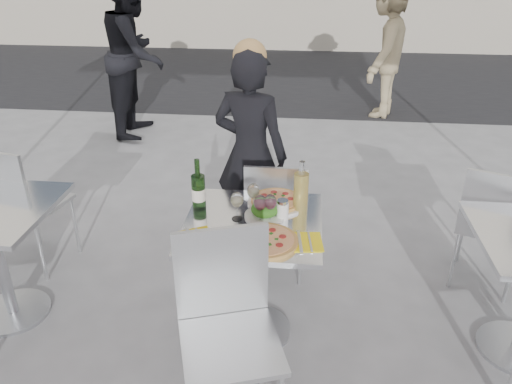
# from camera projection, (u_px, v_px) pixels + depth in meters

# --- Properties ---
(ground) EXTENTS (80.00, 80.00, 0.00)m
(ground) POSITION_uv_depth(u_px,v_px,m) (253.00, 331.00, 2.96)
(ground) COLOR slate
(street_asphalt) EXTENTS (24.00, 5.00, 0.00)m
(street_asphalt) POSITION_uv_depth(u_px,v_px,m) (294.00, 73.00, 8.73)
(street_asphalt) COLOR black
(street_asphalt) RESTS_ON ground
(main_table) EXTENTS (0.72, 0.72, 0.75)m
(main_table) POSITION_uv_depth(u_px,v_px,m) (253.00, 255.00, 2.72)
(main_table) COLOR #B7BABF
(main_table) RESTS_ON ground
(chair_far) EXTENTS (0.39, 0.41, 0.86)m
(chair_far) POSITION_uv_depth(u_px,v_px,m) (277.00, 211.00, 3.23)
(chair_far) COLOR silver
(chair_far) RESTS_ON ground
(chair_near) EXTENTS (0.55, 0.56, 0.95)m
(chair_near) POSITION_uv_depth(u_px,v_px,m) (227.00, 315.00, 2.25)
(chair_near) COLOR silver
(chair_near) RESTS_ON ground
(side_chair_lfar) EXTENTS (0.51, 0.52, 0.93)m
(side_chair_lfar) POSITION_uv_depth(u_px,v_px,m) (18.00, 199.00, 3.29)
(side_chair_lfar) COLOR silver
(side_chair_lfar) RESTS_ON ground
(side_chair_rfar) EXTENTS (0.52, 0.53, 0.87)m
(side_chair_rfar) POSITION_uv_depth(u_px,v_px,m) (493.00, 221.00, 3.10)
(side_chair_rfar) COLOR silver
(side_chair_rfar) RESTS_ON ground
(woman_diner) EXTENTS (0.62, 0.49, 1.47)m
(woman_diner) POSITION_uv_depth(u_px,v_px,m) (250.00, 154.00, 3.48)
(woman_diner) COLOR black
(woman_diner) RESTS_ON ground
(pedestrian_a) EXTENTS (0.74, 0.93, 1.85)m
(pedestrian_a) POSITION_uv_depth(u_px,v_px,m) (135.00, 54.00, 5.64)
(pedestrian_a) COLOR black
(pedestrian_a) RESTS_ON ground
(pedestrian_b) EXTENTS (0.98, 1.27, 1.73)m
(pedestrian_b) POSITION_uv_depth(u_px,v_px,m) (385.00, 48.00, 6.25)
(pedestrian_b) COLOR #968461
(pedestrian_b) RESTS_ON ground
(pizza_near) EXTENTS (0.33, 0.33, 0.02)m
(pizza_near) POSITION_uv_depth(u_px,v_px,m) (265.00, 241.00, 2.44)
(pizza_near) COLOR tan
(pizza_near) RESTS_ON main_table
(pizza_far) EXTENTS (0.33, 0.33, 0.03)m
(pizza_far) POSITION_uv_depth(u_px,v_px,m) (276.00, 201.00, 2.80)
(pizza_far) COLOR white
(pizza_far) RESTS_ON main_table
(salad_plate) EXTENTS (0.22, 0.22, 0.09)m
(salad_plate) POSITION_uv_depth(u_px,v_px,m) (265.00, 210.00, 2.66)
(salad_plate) COLOR white
(salad_plate) RESTS_ON main_table
(wine_bottle) EXTENTS (0.07, 0.08, 0.29)m
(wine_bottle) POSITION_uv_depth(u_px,v_px,m) (198.00, 190.00, 2.70)
(wine_bottle) COLOR #244E1D
(wine_bottle) RESTS_ON main_table
(carafe) EXTENTS (0.08, 0.08, 0.29)m
(carafe) POSITION_uv_depth(u_px,v_px,m) (301.00, 191.00, 2.68)
(carafe) COLOR #CAB556
(carafe) RESTS_ON main_table
(sugar_shaker) EXTENTS (0.06, 0.06, 0.11)m
(sugar_shaker) POSITION_uv_depth(u_px,v_px,m) (283.00, 209.00, 2.64)
(sugar_shaker) COLOR white
(sugar_shaker) RESTS_ON main_table
(wineglass_white_a) EXTENTS (0.07, 0.07, 0.16)m
(wineglass_white_a) POSITION_uv_depth(u_px,v_px,m) (237.00, 201.00, 2.60)
(wineglass_white_a) COLOR white
(wineglass_white_a) RESTS_ON main_table
(wineglass_white_b) EXTENTS (0.07, 0.07, 0.16)m
(wineglass_white_b) POSITION_uv_depth(u_px,v_px,m) (253.00, 192.00, 2.69)
(wineglass_white_b) COLOR white
(wineglass_white_b) RESTS_ON main_table
(wineglass_red_a) EXTENTS (0.07, 0.07, 0.16)m
(wineglass_red_a) POSITION_uv_depth(u_px,v_px,m) (260.00, 204.00, 2.57)
(wineglass_red_a) COLOR white
(wineglass_red_a) RESTS_ON main_table
(wineglass_red_b) EXTENTS (0.07, 0.07, 0.16)m
(wineglass_red_b) POSITION_uv_depth(u_px,v_px,m) (270.00, 203.00, 2.58)
(wineglass_red_b) COLOR white
(wineglass_red_b) RESTS_ON main_table
(napkin_left) EXTENTS (0.24, 0.24, 0.01)m
(napkin_left) POSITION_uv_depth(u_px,v_px,m) (195.00, 238.00, 2.48)
(napkin_left) COLOR yellow
(napkin_left) RESTS_ON main_table
(napkin_right) EXTENTS (0.20, 0.20, 0.01)m
(napkin_right) POSITION_uv_depth(u_px,v_px,m) (304.00, 242.00, 2.44)
(napkin_right) COLOR yellow
(napkin_right) RESTS_ON main_table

